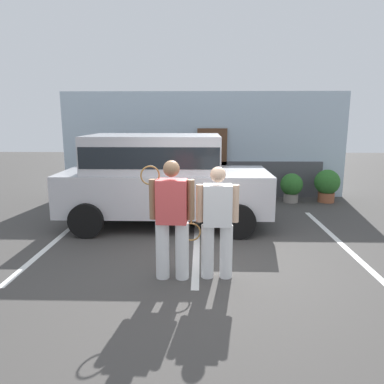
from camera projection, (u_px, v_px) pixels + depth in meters
The scene contains 10 objects.
ground_plane at pixel (205, 270), 5.90m from camera, with size 40.00×40.00×0.00m, color #423F3D.
parking_stripe_0 at pixel (58, 238), 7.44m from camera, with size 0.12×4.40×0.01m, color silver.
parking_stripe_1 at pixel (197, 240), 7.37m from camera, with size 0.12×4.40×0.01m, color silver.
parking_stripe_2 at pixel (338, 241), 7.30m from camera, with size 0.12×4.40×0.01m, color silver.
house_frontage at pixel (204, 148), 11.26m from camera, with size 8.65×0.40×3.19m.
parked_suv at pixel (161, 175), 8.21m from camera, with size 4.61×2.18×2.05m.
tennis_player_man at pixel (172, 218), 5.45m from camera, with size 0.81×0.30×1.82m.
tennis_player_woman at pixel (217, 222), 5.49m from camera, with size 0.90×0.27×1.72m.
potted_plant_by_porch at pixel (291, 186), 10.54m from camera, with size 0.64×0.64×0.85m.
potted_plant_secondary at pixel (327, 184), 10.55m from camera, with size 0.72×0.72×0.95m.
Camera 1 is at (-0.07, -5.52, 2.44)m, focal length 34.09 mm.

